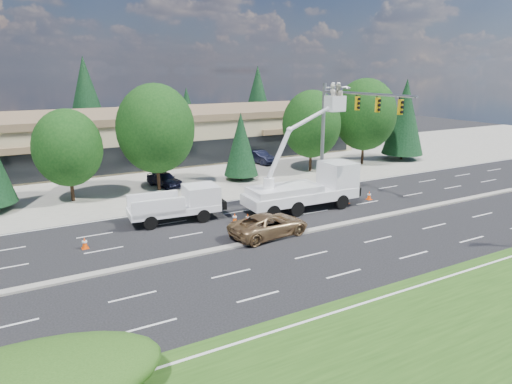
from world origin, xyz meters
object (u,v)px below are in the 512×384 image
minivan (269,225)px  signal_mast (340,120)px  bucket_truck (311,182)px  utility_pickup (181,207)px

minivan → signal_mast: bearing=-64.0°
bucket_truck → utility_pickup: bearing=170.0°
signal_mast → bucket_truck: bucket_truck is taller
bucket_truck → minivan: (-5.70, -3.57, -1.28)m
signal_mast → minivan: (-10.52, -6.44, -5.34)m
signal_mast → minivan: 13.44m
minivan → utility_pickup: bearing=28.5°
signal_mast → utility_pickup: size_ratio=1.62×
utility_pickup → bucket_truck: bucket_truck is taller
signal_mast → minivan: size_ratio=1.97×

